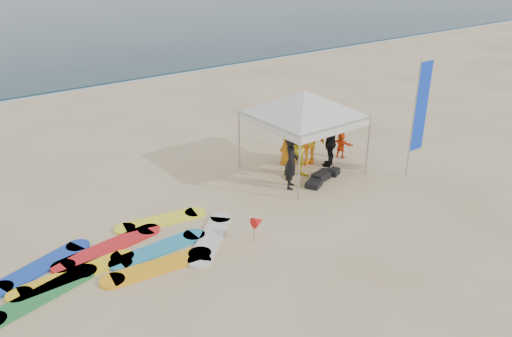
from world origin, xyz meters
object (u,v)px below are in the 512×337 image
object	(u,v)px
person_orange_a	(309,137)
person_black_b	(330,143)
canopy_tent	(305,90)
surfboard_spread	(121,256)
person_orange_b	(289,139)
feather_flag	(420,108)
person_seated	(341,145)
person_yellow	(300,147)
marker_pennant	(258,222)
person_black_a	(291,162)

from	to	relation	value
person_orange_a	person_black_b	distance (m)	0.71
canopy_tent	surfboard_spread	size ratio (longest dim) A/B	0.68
person_orange_b	canopy_tent	xyz separation A→B (m)	(-0.08, -0.73, 1.76)
person_orange_b	surfboard_spread	distance (m)	6.93
person_orange_a	person_black_b	bearing A→B (deg)	140.80
feather_flag	person_black_b	bearing A→B (deg)	127.03
person_seated	person_yellow	bearing A→B (deg)	80.23
marker_pennant	surfboard_spread	xyz separation A→B (m)	(-2.97, 1.28, -0.46)
person_black_a	person_yellow	world-z (taller)	person_yellow
person_black_a	person_yellow	distance (m)	0.83
marker_pennant	person_orange_a	bearing A→B (deg)	33.20
person_black_b	canopy_tent	size ratio (longest dim) A/B	0.40
person_orange_a	canopy_tent	xyz separation A→B (m)	(-0.57, -0.32, 1.69)
person_black_b	person_orange_b	distance (m)	1.33
person_orange_b	feather_flag	size ratio (longest dim) A/B	0.47
person_yellow	person_orange_b	world-z (taller)	person_yellow
person_black_a	person_orange_b	world-z (taller)	person_orange_b
marker_pennant	person_orange_b	bearing A→B (deg)	40.46
person_yellow	person_black_b	size ratio (longest dim) A/B	1.23
surfboard_spread	person_yellow	bearing A→B (deg)	7.62
canopy_tent	marker_pennant	world-z (taller)	canopy_tent
surfboard_spread	person_orange_b	bearing A→B (deg)	15.51
person_seated	feather_flag	world-z (taller)	feather_flag
person_black_b	surfboard_spread	bearing A→B (deg)	-23.19
person_seated	surfboard_spread	bearing A→B (deg)	79.31
person_orange_b	person_yellow	bearing A→B (deg)	39.81
person_black_a	feather_flag	world-z (taller)	feather_flag
person_orange_a	surfboard_spread	size ratio (longest dim) A/B	0.32
person_seated	canopy_tent	distance (m)	2.83
person_seated	surfboard_spread	world-z (taller)	person_seated
marker_pennant	surfboard_spread	bearing A→B (deg)	156.72
person_black_a	person_black_b	bearing A→B (deg)	-31.83
person_black_b	person_orange_b	world-z (taller)	person_orange_b
person_orange_a	canopy_tent	size ratio (longest dim) A/B	0.47
person_orange_b	surfboard_spread	size ratio (longest dim) A/B	0.29
person_yellow	person_orange_b	bearing A→B (deg)	87.95
person_yellow	surfboard_spread	bearing A→B (deg)	-151.58
feather_flag	surfboard_spread	distance (m)	9.42
canopy_tent	marker_pennant	xyz separation A→B (m)	(-3.58, -2.39, -2.12)
person_yellow	person_black_b	xyz separation A→B (m)	(1.35, 0.06, -0.18)
person_seated	canopy_tent	world-z (taller)	canopy_tent
person_seated	feather_flag	bearing A→B (deg)	178.99
marker_pennant	person_yellow	bearing A→B (deg)	33.13
marker_pennant	surfboard_spread	size ratio (longest dim) A/B	0.11
canopy_tent	feather_flag	xyz separation A→B (m)	(2.56, -2.28, -0.47)
person_seated	person_black_b	bearing A→B (deg)	90.35
person_seated	marker_pennant	distance (m)	5.92
person_black_a	person_orange_a	bearing A→B (deg)	-12.62
feather_flag	person_seated	bearing A→B (deg)	107.62
person_yellow	person_orange_b	distance (m)	1.10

